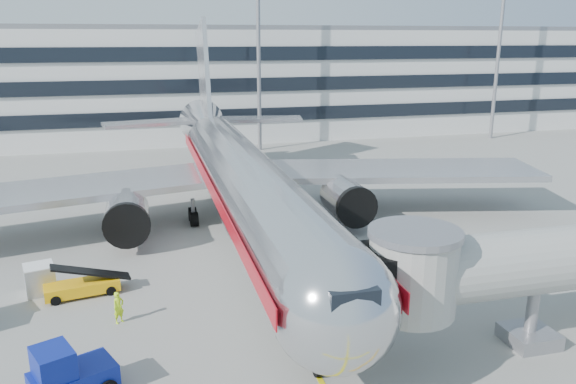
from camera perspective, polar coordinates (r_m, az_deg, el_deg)
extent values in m
plane|color=gray|center=(32.12, -1.35, -10.47)|extent=(180.00, 180.00, 0.00)
cube|color=yellow|center=(41.16, -4.58, -4.54)|extent=(0.25, 70.00, 0.01)
cylinder|color=silver|center=(38.02, -4.18, 0.41)|extent=(5.00, 36.00, 5.00)
sphere|color=silver|center=(21.65, 4.83, -11.62)|extent=(5.00, 5.00, 5.00)
cone|color=silver|center=(60.21, -8.26, 6.45)|extent=(5.00, 10.00, 5.00)
cube|color=black|center=(19.89, 6.36, -10.60)|extent=(1.80, 1.20, 0.90)
cube|color=#B7B7BC|center=(47.22, 10.27, 2.17)|extent=(24.95, 12.07, 0.50)
cube|color=#B7B7BC|center=(43.44, -22.67, 0.05)|extent=(24.95, 12.07, 0.50)
cylinder|color=#99999E|center=(42.51, 6.02, -0.81)|extent=(3.00, 4.20, 3.00)
cylinder|color=#99999E|center=(39.95, -16.02, -2.41)|extent=(3.00, 4.20, 3.00)
cylinder|color=black|center=(40.72, 7.01, -1.57)|extent=(3.10, 0.50, 3.10)
cylinder|color=black|center=(38.04, -16.07, -3.31)|extent=(3.10, 0.50, 3.10)
cube|color=#B7B7BC|center=(60.19, -8.48, 10.66)|extent=(0.45, 9.39, 13.72)
cube|color=#B7B7BC|center=(61.94, -3.29, 7.40)|extent=(10.41, 4.94, 0.35)
cube|color=#B7B7BC|center=(60.76, -13.59, 6.84)|extent=(10.41, 4.94, 0.35)
cylinder|color=gray|center=(24.92, 3.07, -16.38)|extent=(0.24, 0.24, 1.80)
cylinder|color=black|center=(25.16, 3.05, -17.25)|extent=(0.35, 0.90, 0.90)
cylinder|color=gray|center=(45.17, -1.52, -1.34)|extent=(0.30, 0.30, 2.00)
cylinder|color=gray|center=(44.23, -9.62, -1.92)|extent=(0.30, 0.30, 2.00)
cube|color=#AC0C17|center=(38.46, -0.50, 1.09)|extent=(0.06, 38.00, 0.90)
cube|color=#AC0C17|center=(37.59, -7.97, 0.60)|extent=(0.06, 38.00, 0.90)
cylinder|color=#A8A8A3|center=(28.18, 24.11, -6.39)|extent=(13.00, 3.00, 3.00)
cylinder|color=#A8A8A3|center=(24.87, 12.54, -8.24)|extent=(3.80, 3.80, 3.40)
cylinder|color=gray|center=(24.18, 12.80, -4.10)|extent=(4.00, 4.00, 0.30)
cube|color=black|center=(24.33, 9.78, -8.63)|extent=(1.40, 2.60, 2.60)
cylinder|color=gray|center=(29.19, 23.54, -11.15)|extent=(0.56, 0.56, 3.20)
cube|color=gray|center=(29.74, 23.28, -13.31)|extent=(2.20, 2.20, 0.70)
cylinder|color=black|center=(29.23, 21.84, -13.67)|extent=(0.35, 0.70, 0.70)
cylinder|color=black|center=(30.27, 24.66, -12.96)|extent=(0.35, 0.70, 0.70)
cube|color=silver|center=(86.63, -10.45, 10.86)|extent=(150.00, 24.00, 15.00)
cube|color=black|center=(75.00, -9.58, 7.53)|extent=(150.00, 0.30, 1.80)
cube|color=black|center=(74.57, -9.72, 10.58)|extent=(150.00, 0.30, 1.80)
cube|color=black|center=(74.35, -9.86, 13.65)|extent=(150.00, 0.30, 1.80)
cube|color=gray|center=(86.39, -10.71, 16.02)|extent=(150.00, 24.00, 0.60)
cylinder|color=gray|center=(71.65, -3.01, 14.19)|extent=(0.50, 0.50, 25.00)
cylinder|color=gray|center=(85.34, 20.63, 13.45)|extent=(0.50, 0.50, 25.00)
cube|color=#F9B00A|center=(33.96, -20.18, -9.05)|extent=(4.18, 2.14, 0.63)
cube|color=black|center=(33.64, -20.30, -7.79)|extent=(4.30, 1.73, 1.39)
cylinder|color=black|center=(34.59, -22.65, -9.27)|extent=(0.58, 0.35, 0.54)
cylinder|color=black|center=(33.43, -22.54, -10.13)|extent=(0.58, 0.35, 0.54)
cylinder|color=black|center=(34.73, -17.84, -8.69)|extent=(0.58, 0.35, 0.54)
cylinder|color=black|center=(33.58, -17.55, -9.52)|extent=(0.58, 0.35, 0.54)
cube|color=navy|center=(25.24, -20.94, -17.46)|extent=(3.65, 2.96, 1.02)
cube|color=navy|center=(24.58, -22.74, -15.82)|extent=(1.94, 2.11, 1.25)
cube|color=black|center=(24.38, -22.84, -15.01)|extent=(1.74, 1.86, 0.11)
cylinder|color=black|center=(26.36, -19.27, -16.66)|extent=(0.87, 0.64, 0.80)
cube|color=#ABADB2|center=(35.07, -23.89, -8.12)|extent=(1.90, 1.90, 1.61)
cube|color=white|center=(34.77, -24.04, -6.86)|extent=(1.90, 1.90, 0.06)
imported|color=#CAFF1A|center=(30.23, -16.83, -11.16)|extent=(0.72, 0.69, 1.67)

